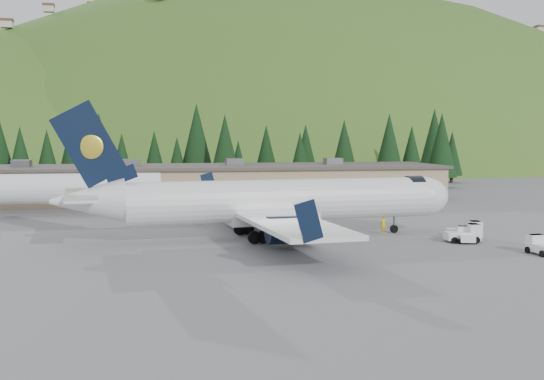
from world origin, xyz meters
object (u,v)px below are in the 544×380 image
Objects in this scene: baggage_tug_d at (465,235)px; ramp_worker at (383,224)px; baggage_tug_c at (541,246)px; baggage_tug_a at (465,234)px; terminal_building at (201,183)px; airliner at (272,202)px; baggage_tug_b at (467,231)px; second_airliner at (42,188)px.

ramp_worker reaches higher than baggage_tug_d.
ramp_worker is (-8.78, 12.90, 0.28)m from baggage_tug_c.
terminal_building is (-20.67, 43.26, 1.90)m from baggage_tug_a.
airliner reaches higher than baggage_tug_c.
baggage_tug_c is 1.04× the size of baggage_tug_d.
terminal_building is at bearing 126.28° from baggage_tug_b.
baggage_tug_b is at bearing -31.58° from second_airliner.
second_airliner is at bearing 47.80° from baggage_tug_c.
airliner reaches higher than baggage_tug_a.
second_airliner is 40.99m from ramp_worker.
ramp_worker is (34.93, -21.33, -2.37)m from second_airliner.
baggage_tug_a is 1.08× the size of baggage_tug_c.
baggage_tug_d is at bearing -34.10° from second_airliner.
baggage_tug_a is 47.98m from terminal_building.
second_airliner reaches higher than baggage_tug_b.
baggage_tug_b reaches higher than baggage_tug_a.
ramp_worker is (-5.55, 6.07, 0.34)m from baggage_tug_d.
airliner is at bearing -42.88° from second_airliner.
ramp_worker is at bearing 56.87° from baggage_tug_d.
baggage_tug_a is 0.04× the size of terminal_building.
airliner reaches higher than baggage_tug_d.
baggage_tug_a is 7.64m from baggage_tug_c.
airliner is 23.44m from baggage_tug_c.
airliner is at bearing -84.14° from terminal_building.
baggage_tug_a is at bearing 20.02° from baggage_tug_c.
airliner is 17.68m from baggage_tug_d.
second_airliner is (-23.82, 22.12, -0.03)m from airliner.
baggage_tug_b reaches higher than baggage_tug_d.
airliner is 12.02× the size of baggage_tug_a.
terminal_building reaches higher than baggage_tug_d.
terminal_building is 48.07m from baggage_tug_d.
baggage_tug_d is 1.47× the size of ramp_worker.
second_airliner is at bearing 157.19° from baggage_tug_b.
ramp_worker reaches higher than baggage_tug_c.
baggage_tug_c is (2.15, -8.69, -0.06)m from baggage_tug_b.
baggage_tug_a is 1.97m from baggage_tug_b.
terminal_building is at bearing 21.21° from baggage_tug_c.
baggage_tug_a is 8.20m from ramp_worker.
baggage_tug_c is (43.71, -34.23, -2.65)m from second_airliner.
baggage_tug_a reaches higher than baggage_tug_c.
airliner is 19.82× the size of ramp_worker.
baggage_tug_d is at bearing 21.21° from baggage_tug_c.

